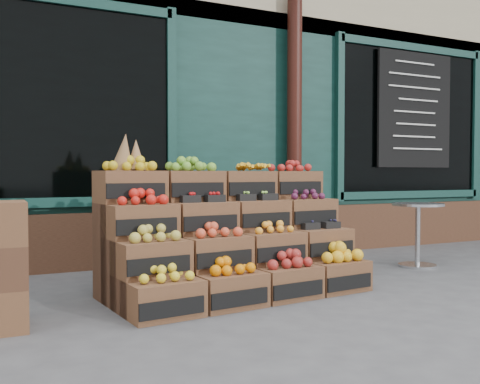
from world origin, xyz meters
name	(u,v)px	position (x,y,z in m)	size (l,w,h in m)	color
ground	(301,301)	(0.00, 0.00, 0.00)	(60.00, 60.00, 0.00)	#4C4C4F
shop_facade	(134,89)	(0.00, 5.11, 2.40)	(12.00, 6.24, 4.80)	#0F332D
crate_display	(230,244)	(-0.37, 0.54, 0.41)	(2.23, 1.25, 1.34)	brown
bistro_table	(418,227)	(1.98, 0.78, 0.43)	(0.55, 0.55, 0.69)	silver
shopkeeper	(90,179)	(-1.14, 2.74, 0.95)	(0.69, 0.45, 1.89)	#1D6722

